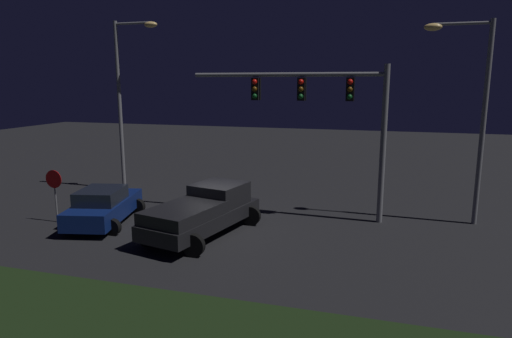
{
  "coord_description": "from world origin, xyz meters",
  "views": [
    {
      "loc": [
        6.39,
        -16.25,
        5.76
      ],
      "look_at": [
        1.39,
        0.75,
        2.33
      ],
      "focal_mm": 31.34,
      "sensor_mm": 36.0,
      "label": 1
    }
  ],
  "objects_px": {
    "traffic_signal_gantry": "(324,104)",
    "street_lamp_left": "(126,87)",
    "car_sedan": "(104,206)",
    "pickup_truck": "(205,209)",
    "street_lamp_right": "(471,99)",
    "stop_sign": "(54,186)"
  },
  "relations": [
    {
      "from": "traffic_signal_gantry",
      "to": "street_lamp_left",
      "type": "relative_size",
      "value": 0.93
    },
    {
      "from": "car_sedan",
      "to": "street_lamp_left",
      "type": "bearing_deg",
      "value": 8.56
    },
    {
      "from": "pickup_truck",
      "to": "traffic_signal_gantry",
      "type": "bearing_deg",
      "value": -36.64
    },
    {
      "from": "car_sedan",
      "to": "traffic_signal_gantry",
      "type": "bearing_deg",
      "value": -81.18
    },
    {
      "from": "traffic_signal_gantry",
      "to": "street_lamp_right",
      "type": "bearing_deg",
      "value": 8.83
    },
    {
      "from": "street_lamp_left",
      "to": "street_lamp_right",
      "type": "height_order",
      "value": "street_lamp_left"
    },
    {
      "from": "car_sedan",
      "to": "street_lamp_right",
      "type": "bearing_deg",
      "value": -86.1
    },
    {
      "from": "car_sedan",
      "to": "street_lamp_right",
      "type": "distance_m",
      "value": 15.54
    },
    {
      "from": "street_lamp_left",
      "to": "street_lamp_right",
      "type": "relative_size",
      "value": 1.09
    },
    {
      "from": "street_lamp_left",
      "to": "stop_sign",
      "type": "height_order",
      "value": "street_lamp_left"
    },
    {
      "from": "car_sedan",
      "to": "stop_sign",
      "type": "relative_size",
      "value": 2.1
    },
    {
      "from": "traffic_signal_gantry",
      "to": "street_lamp_left",
      "type": "bearing_deg",
      "value": 168.02
    },
    {
      "from": "street_lamp_right",
      "to": "car_sedan",
      "type": "bearing_deg",
      "value": -163.33
    },
    {
      "from": "street_lamp_right",
      "to": "pickup_truck",
      "type": "bearing_deg",
      "value": -156.11
    },
    {
      "from": "car_sedan",
      "to": "street_lamp_left",
      "type": "height_order",
      "value": "street_lamp_left"
    },
    {
      "from": "pickup_truck",
      "to": "stop_sign",
      "type": "bearing_deg",
      "value": 106.28
    },
    {
      "from": "street_lamp_right",
      "to": "stop_sign",
      "type": "distance_m",
      "value": 17.32
    },
    {
      "from": "traffic_signal_gantry",
      "to": "street_lamp_right",
      "type": "relative_size",
      "value": 1.02
    },
    {
      "from": "street_lamp_left",
      "to": "street_lamp_right",
      "type": "distance_m",
      "value": 16.55
    },
    {
      "from": "street_lamp_right",
      "to": "stop_sign",
      "type": "height_order",
      "value": "street_lamp_right"
    },
    {
      "from": "pickup_truck",
      "to": "stop_sign",
      "type": "height_order",
      "value": "stop_sign"
    },
    {
      "from": "pickup_truck",
      "to": "traffic_signal_gantry",
      "type": "distance_m",
      "value": 6.55
    }
  ]
}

